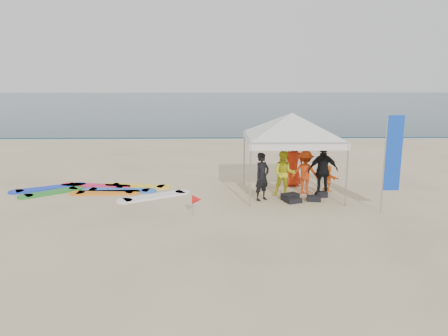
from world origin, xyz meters
name	(u,v)px	position (x,y,z in m)	size (l,w,h in m)	color
ground	(223,230)	(0.00, 0.00, 0.00)	(120.00, 120.00, 0.00)	beige
ocean	(216,102)	(0.00, 60.00, 0.04)	(160.00, 84.00, 0.08)	#0C2633
shoreline_foam	(218,138)	(0.00, 18.20, 0.00)	(160.00, 1.20, 0.01)	silver
person_black_a	(262,177)	(1.37, 2.96, 0.82)	(0.60, 0.39, 1.64)	black
person_yellow	(284,174)	(2.19, 3.44, 0.81)	(0.78, 0.61, 1.61)	gold
person_orange_a	(305,172)	(3.01, 3.79, 0.78)	(1.01, 0.58, 1.56)	red
person_black_b	(323,171)	(3.55, 3.41, 0.92)	(1.07, 0.45, 1.83)	black
person_orange_b	(293,163)	(2.74, 4.92, 0.91)	(0.89, 0.58, 1.82)	red
person_seated	(328,178)	(3.92, 4.15, 0.47)	(0.88, 0.28, 0.95)	orange
canopy_tent	(292,113)	(2.47, 3.77, 2.90)	(4.41, 4.41, 3.32)	#A5A5A8
feather_flag	(393,155)	(5.15, 1.49, 1.82)	(0.53, 0.04, 3.11)	#A5A5A8
marker_pennant	(197,200)	(-0.78, 1.32, 0.49)	(0.28, 0.28, 0.64)	#A5A5A8
gear_pile	(301,198)	(2.70, 2.90, 0.10)	(1.69, 1.06, 0.22)	black
surfboard_spread	(102,190)	(-4.39, 4.26, 0.04)	(6.33, 2.77, 0.07)	blue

